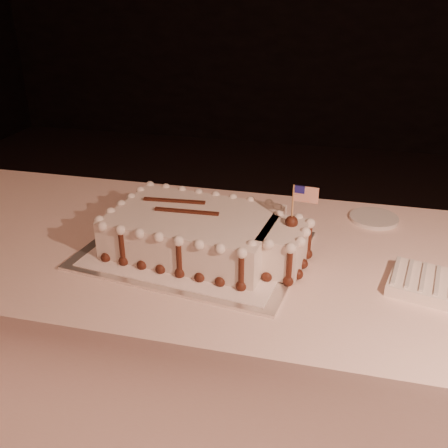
% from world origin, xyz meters
% --- Properties ---
extents(banquet_table, '(2.40, 0.80, 0.75)m').
position_xyz_m(banquet_table, '(0.00, 0.60, 0.38)').
color(banquet_table, '#FFD5C5').
rests_on(banquet_table, ground).
extents(cake_board, '(0.61, 0.49, 0.01)m').
position_xyz_m(cake_board, '(-0.17, 0.57, 0.75)').
color(cake_board, silver).
rests_on(cake_board, banquet_table).
extents(doily, '(0.54, 0.44, 0.00)m').
position_xyz_m(doily, '(-0.17, 0.57, 0.76)').
color(doily, white).
rests_on(doily, cake_board).
extents(sheet_cake, '(0.55, 0.35, 0.21)m').
position_xyz_m(sheet_cake, '(-0.15, 0.56, 0.81)').
color(sheet_cake, silver).
rests_on(sheet_cake, doily).
extents(napkin_stack, '(0.23, 0.19, 0.03)m').
position_xyz_m(napkin_stack, '(0.42, 0.52, 0.76)').
color(napkin_stack, white).
rests_on(napkin_stack, banquet_table).
extents(side_plate, '(0.14, 0.14, 0.01)m').
position_xyz_m(side_plate, '(0.29, 0.88, 0.76)').
color(side_plate, silver).
rests_on(side_plate, banquet_table).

